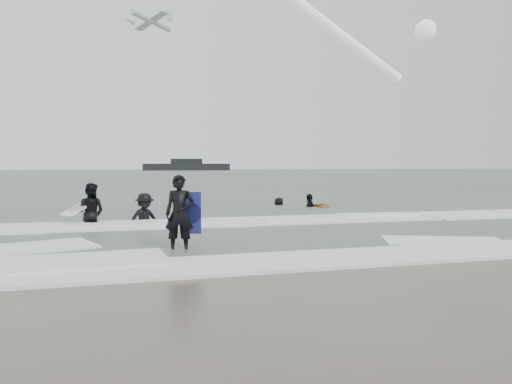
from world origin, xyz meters
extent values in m
plane|color=brown|center=(0.00, 0.00, 0.00)|extent=(320.00, 320.00, 0.00)
plane|color=#47544C|center=(0.00, 80.00, 0.06)|extent=(320.00, 320.00, 0.00)
imported|color=black|center=(-2.79, 1.17, 0.00)|extent=(0.72, 0.55, 1.76)
imported|color=black|center=(-5.03, 6.94, 0.00)|extent=(1.13, 1.01, 1.91)
imported|color=black|center=(-3.31, 7.30, 0.00)|extent=(1.34, 1.03, 1.84)
imported|color=black|center=(4.11, 11.04, 0.00)|extent=(0.85, 1.13, 1.78)
imported|color=black|center=(3.07, 12.30, 0.00)|extent=(0.91, 0.83, 1.55)
cube|color=white|center=(0.00, -0.60, 0.03)|extent=(30.03, 2.32, 0.07)
cube|color=white|center=(0.00, 6.00, 0.04)|extent=(30.00, 2.60, 0.09)
cube|color=black|center=(14.54, 141.02, 1.08)|extent=(25.87, 4.62, 2.03)
cube|color=black|center=(14.54, 141.02, 2.83)|extent=(9.24, 2.77, 1.48)
cylinder|color=silver|center=(0.21, 64.05, 22.48)|extent=(6.13, 5.04, 1.87)
cone|color=silver|center=(-2.83, 66.41, 23.02)|extent=(2.06, 1.88, 1.14)
cube|color=silver|center=(0.21, 64.05, 22.43)|extent=(4.61, 5.41, 1.71)
cube|color=silver|center=(2.70, 62.12, 22.75)|extent=(0.97, 0.80, 1.30)
cylinder|color=white|center=(20.82, 48.04, 18.85)|extent=(36.37, 28.69, 7.68)
camera|label=1|loc=(-3.99, -9.97, 1.97)|focal=35.00mm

